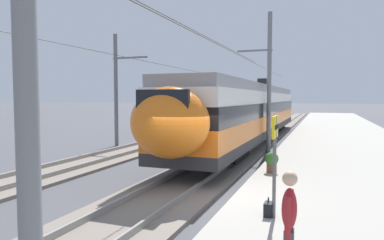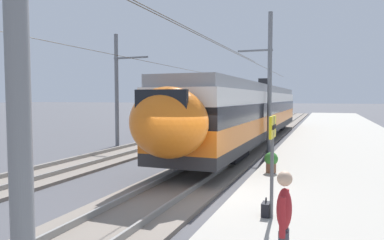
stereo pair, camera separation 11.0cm
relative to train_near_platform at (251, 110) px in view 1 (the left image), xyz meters
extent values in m
plane|color=#4C4C51|center=(-13.29, -1.09, -2.23)|extent=(400.00, 400.00, 0.00)
cube|color=#A39E93|center=(-13.29, -5.88, -2.08)|extent=(120.00, 7.48, 0.29)
cube|color=slate|center=(-13.29, 0.00, -2.17)|extent=(120.00, 3.00, 0.12)
cube|color=gray|center=(-13.29, -0.72, -2.03)|extent=(120.00, 0.07, 0.16)
cube|color=gray|center=(-13.29, 0.72, -2.03)|extent=(120.00, 0.07, 0.16)
cube|color=slate|center=(-13.29, 5.69, -2.17)|extent=(120.00, 3.00, 0.12)
cube|color=gray|center=(-13.29, 4.97, -2.03)|extent=(120.00, 0.07, 0.16)
cube|color=gray|center=(-13.29, 6.41, -2.03)|extent=(120.00, 0.07, 0.16)
cube|color=#2D2D30|center=(0.59, 0.00, -1.30)|extent=(26.41, 2.82, 0.45)
cube|color=orange|center=(0.59, 0.00, -0.65)|extent=(26.41, 2.82, 0.85)
cube|color=black|center=(0.59, 0.00, 0.15)|extent=(26.41, 2.86, 0.75)
cube|color=silver|center=(0.59, 0.00, 0.85)|extent=(26.41, 2.82, 0.65)
cube|color=gray|center=(0.59, 0.00, 1.40)|extent=(26.11, 2.62, 0.45)
cube|color=black|center=(-7.59, 0.00, -1.74)|extent=(2.80, 2.26, 0.42)
cube|color=black|center=(8.78, 0.00, -1.74)|extent=(2.80, 2.26, 0.42)
ellipsoid|color=orange|center=(-13.16, 0.00, 0.05)|extent=(1.80, 2.60, 2.25)
cube|color=black|center=(-13.66, 0.00, 0.47)|extent=(0.16, 1.69, 1.19)
cube|color=black|center=(4.55, 0.00, 1.97)|extent=(0.90, 0.70, 0.70)
cube|color=#2D2D30|center=(15.85, 5.69, -1.30)|extent=(27.54, 2.89, 0.45)
cube|color=#1E429E|center=(15.85, 5.69, -0.65)|extent=(27.54, 2.89, 0.85)
cube|color=black|center=(15.85, 5.69, 0.15)|extent=(27.54, 2.93, 0.75)
cube|color=white|center=(15.85, 5.69, 0.85)|extent=(27.54, 2.89, 0.65)
cube|color=gray|center=(15.85, 5.69, 1.40)|extent=(27.24, 2.69, 0.45)
cube|color=black|center=(7.31, 5.69, -1.74)|extent=(2.80, 2.31, 0.42)
cube|color=black|center=(24.38, 5.69, -1.74)|extent=(2.80, 2.31, 0.42)
ellipsoid|color=#1E429E|center=(1.53, 5.69, 0.05)|extent=(1.80, 2.66, 2.25)
cube|color=black|center=(1.03, 5.69, 0.47)|extent=(0.16, 1.73, 1.19)
cube|color=black|center=(19.98, 5.69, 1.97)|extent=(0.90, 0.70, 0.70)
cylinder|color=slate|center=(-20.33, -1.64, 1.60)|extent=(0.24, 0.24, 7.66)
cylinder|color=slate|center=(-3.42, -1.64, 1.64)|extent=(0.24, 0.24, 7.73)
cube|color=slate|center=(-3.42, -0.82, 3.45)|extent=(0.10, 1.94, 0.10)
cylinder|color=#473823|center=(-3.42, 0.00, 3.20)|extent=(42.49, 0.02, 0.02)
cylinder|color=slate|center=(-4.08, 7.77, 1.28)|extent=(0.24, 0.24, 7.02)
cube|color=slate|center=(-4.08, 6.73, 3.29)|extent=(0.10, 2.37, 0.10)
cylinder|color=#473823|center=(-4.08, 5.69, 3.04)|extent=(42.49, 0.02, 0.02)
cylinder|color=#59595B|center=(-15.02, -3.46, -0.76)|extent=(0.08, 0.08, 2.34)
cube|color=yellow|center=(-15.02, -3.46, 0.16)|extent=(0.70, 0.06, 0.50)
cube|color=black|center=(-15.02, -3.49, 0.16)|extent=(0.52, 0.01, 0.10)
ellipsoid|color=maroon|center=(-17.88, -4.04, -0.80)|extent=(0.36, 0.22, 0.62)
sphere|color=tan|center=(-17.88, -4.04, -0.35)|extent=(0.22, 0.22, 0.22)
cylinder|color=maroon|center=(-18.10, -4.04, -0.85)|extent=(0.09, 0.09, 0.58)
cylinder|color=maroon|center=(-17.66, -4.04, -0.85)|extent=(0.09, 0.09, 0.58)
cube|color=black|center=(-14.96, -3.32, -1.77)|extent=(0.32, 0.18, 0.32)
torus|color=black|center=(-14.96, -3.32, -1.56)|extent=(0.16, 0.02, 0.16)
cylinder|color=brown|center=(-10.06, -2.73, -1.75)|extent=(0.37, 0.37, 0.36)
sphere|color=#33752D|center=(-10.06, -2.73, -1.42)|extent=(0.50, 0.50, 0.50)
sphere|color=red|center=(-10.06, -2.73, -1.31)|extent=(0.27, 0.27, 0.27)
camera|label=1|loc=(-23.08, -4.47, 0.81)|focal=32.81mm
camera|label=2|loc=(-23.04, -4.58, 0.81)|focal=32.81mm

